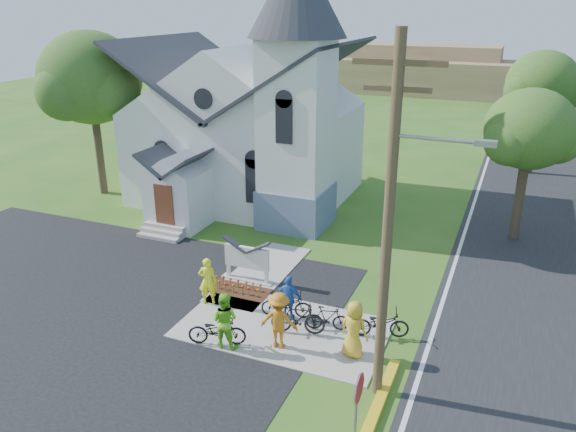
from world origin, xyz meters
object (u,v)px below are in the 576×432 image
at_px(bike_3, 327,318).
at_px(bike_4, 381,323).
at_px(cyclist_4, 354,329).
at_px(cyclist_2, 289,298).
at_px(bike_2, 286,305).
at_px(utility_pole, 391,217).
at_px(cyclist_3, 279,320).
at_px(stop_sign, 358,399).
at_px(cyclist_1, 224,320).
at_px(church_sign, 247,258).
at_px(bike_0, 217,330).
at_px(cyclist_0, 208,281).
at_px(bike_1, 298,319).

distance_m(bike_3, bike_4, 1.78).
xyz_separation_m(cyclist_4, bike_4, (0.53, 1.38, -0.45)).
height_order(cyclist_2, bike_2, cyclist_2).
bearing_deg(utility_pole, cyclist_3, 164.84).
bearing_deg(stop_sign, cyclist_4, 107.17).
xyz_separation_m(utility_pole, cyclist_1, (-5.16, 0.30, -4.40)).
height_order(church_sign, bike_0, church_sign).
bearing_deg(cyclist_2, bike_3, 174.39).
bearing_deg(cyclist_0, cyclist_4, 148.12).
bearing_deg(cyclist_4, bike_4, -96.95).
xyz_separation_m(church_sign, stop_sign, (6.63, -7.40, 0.75)).
bearing_deg(cyclist_1, bike_0, -3.41).
relative_size(bike_2, cyclist_4, 0.96).
bearing_deg(bike_4, cyclist_4, 140.55).
relative_size(bike_1, bike_2, 1.01).
distance_m(bike_1, cyclist_4, 2.17).
height_order(bike_0, cyclist_2, cyclist_2).
xyz_separation_m(utility_pole, cyclist_3, (-3.55, 0.96, -4.40)).
bearing_deg(bike_1, cyclist_1, 115.60).
height_order(utility_pole, cyclist_1, utility_pole).
relative_size(cyclist_0, bike_2, 1.01).
bearing_deg(bike_3, cyclist_3, 126.31).
distance_m(church_sign, bike_3, 4.73).
xyz_separation_m(stop_sign, bike_4, (-0.73, 5.47, -1.24)).
xyz_separation_m(cyclist_2, bike_4, (3.24, 0.12, -0.32)).
xyz_separation_m(bike_3, bike_4, (1.76, 0.29, 0.05)).
bearing_deg(bike_3, bike_1, 107.27).
height_order(cyclist_1, bike_3, cyclist_1).
distance_m(bike_0, cyclist_4, 4.42).
relative_size(bike_3, bike_4, 0.79).
relative_size(stop_sign, cyclist_0, 1.35).
distance_m(utility_pole, cyclist_2, 6.54).
height_order(utility_pole, bike_0, utility_pole).
xyz_separation_m(church_sign, cyclist_0, (-0.50, -2.20, -0.06)).
relative_size(cyclist_1, bike_1, 1.04).
xyz_separation_m(bike_0, bike_4, (4.79, 2.47, -0.00)).
relative_size(utility_pole, stop_sign, 4.03).
height_order(cyclist_1, bike_2, cyclist_1).
height_order(stop_sign, bike_3, stop_sign).
xyz_separation_m(cyclist_3, bike_4, (2.89, 1.81, -0.46)).
bearing_deg(cyclist_1, utility_pole, 173.26).
xyz_separation_m(cyclist_0, bike_2, (3.03, 0.23, -0.44)).
bearing_deg(bike_0, cyclist_3, -90.59).
bearing_deg(bike_0, cyclist_2, -53.21).
bearing_deg(bike_1, cyclist_0, 66.44).
bearing_deg(cyclist_4, cyclist_2, -10.76).
bearing_deg(cyclist_2, stop_sign, 127.63).
relative_size(cyclist_0, bike_0, 0.97).
xyz_separation_m(church_sign, bike_0, (1.11, -4.40, -0.48)).
distance_m(cyclist_0, bike_4, 6.42).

